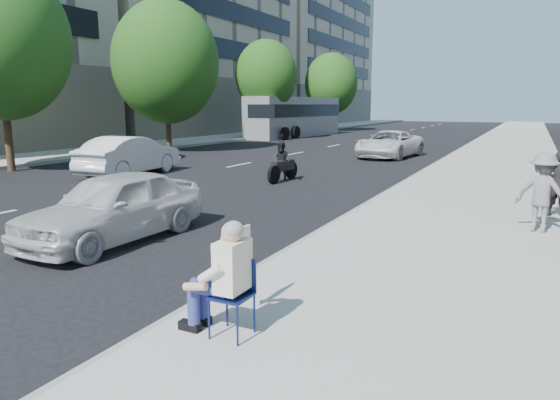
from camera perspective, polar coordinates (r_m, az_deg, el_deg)
The scene contains 15 objects.
ground at distance 7.76m, azimuth -17.70°, elevation -9.77°, with size 160.00×160.00×0.00m, color black.
near_sidewalk at distance 25.28m, azimuth 23.96°, elevation 4.02°, with size 5.00×120.00×0.15m, color #A8A69D.
far_sidewalk at distance 33.45m, azimuth -14.43°, elevation 6.05°, with size 4.50×120.00×0.15m, color #A8A69D.
far_bldg_north at distance 76.63m, azimuth -0.98°, elevation 19.33°, with size 22.00×28.00×28.00m, color tan.
tree_far_c at distance 29.95m, azimuth -12.92°, elevation 15.08°, with size 6.00×6.00×8.47m.
tree_far_d at distance 39.94m, azimuth -1.58°, elevation 14.01°, with size 4.80×4.80×7.65m.
tree_far_e at distance 52.67m, azimuth 5.85°, elevation 13.07°, with size 5.40×5.40×7.89m.
seated_protester at distance 5.54m, azimuth -6.42°, elevation -8.05°, with size 0.83×1.12×1.31m.
jogger at distance 11.21m, azimuth 27.81°, elevation 0.76°, with size 1.03×0.59×1.59m, color slate.
pedestrian_woman at distance 12.90m, azimuth 29.22°, elevation 1.63°, with size 0.55×0.36×1.51m, color black.
white_sedan_near at distance 10.35m, azimuth -18.45°, elevation -0.68°, with size 1.64×4.08×1.39m, color silver.
white_sedan_mid at distance 20.07m, azimuth -16.78°, elevation 4.89°, with size 1.58×4.54×1.50m, color silver.
white_sedan_far at distance 26.37m, azimuth 12.43°, elevation 6.26°, with size 2.25×4.89×1.36m, color white.
motorcycle at distance 17.53m, azimuth 0.23°, elevation 4.19°, with size 0.74×2.05×1.42m.
bus at distance 43.03m, azimuth 1.75°, elevation 9.45°, with size 3.59×12.24×3.30m.
Camera 1 is at (5.18, -5.12, 2.66)m, focal length 32.00 mm.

